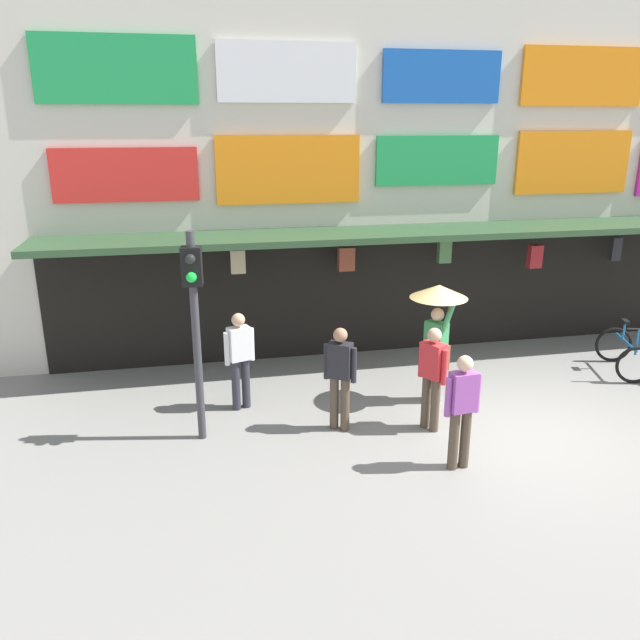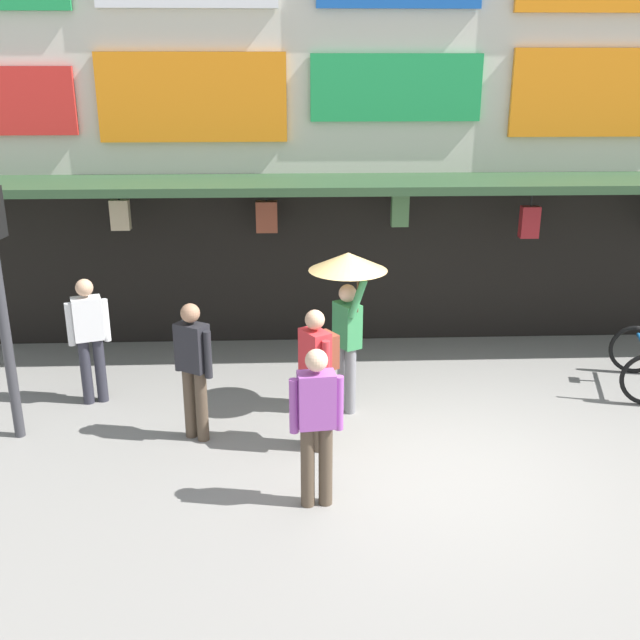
{
  "view_description": "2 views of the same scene",
  "coord_description": "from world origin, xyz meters",
  "px_view_note": "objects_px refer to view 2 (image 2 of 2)",
  "views": [
    {
      "loc": [
        -4.81,
        -8.06,
        4.71
      ],
      "look_at": [
        -2.89,
        1.34,
        1.62
      ],
      "focal_mm": 35.5,
      "sensor_mm": 36.0,
      "label": 1
    },
    {
      "loc": [
        -1.58,
        -7.22,
        4.22
      ],
      "look_at": [
        -1.21,
        1.49,
        1.19
      ],
      "focal_mm": 41.47,
      "sensor_mm": 36.0,
      "label": 2
    }
  ],
  "objects_px": {
    "pedestrian_in_green": "(317,369)",
    "pedestrian_in_white": "(193,364)",
    "pedestrian_with_umbrella": "(348,288)",
    "pedestrian_in_black": "(89,334)",
    "pedestrian_in_blue": "(317,420)"
  },
  "relations": [
    {
      "from": "pedestrian_in_green",
      "to": "pedestrian_in_white",
      "type": "xyz_separation_m",
      "value": [
        -1.41,
        0.27,
        -0.04
      ]
    },
    {
      "from": "pedestrian_with_umbrella",
      "to": "pedestrian_in_black",
      "type": "distance_m",
      "value": 3.37
    },
    {
      "from": "pedestrian_in_green",
      "to": "pedestrian_in_black",
      "type": "xyz_separation_m",
      "value": [
        -2.86,
        1.33,
        -0.04
      ]
    },
    {
      "from": "pedestrian_in_black",
      "to": "pedestrian_with_umbrella",
      "type": "bearing_deg",
      "value": -6.54
    },
    {
      "from": "pedestrian_in_white",
      "to": "pedestrian_in_black",
      "type": "bearing_deg",
      "value": 143.84
    },
    {
      "from": "pedestrian_with_umbrella",
      "to": "pedestrian_in_black",
      "type": "relative_size",
      "value": 1.24
    },
    {
      "from": "pedestrian_with_umbrella",
      "to": "pedestrian_in_blue",
      "type": "height_order",
      "value": "pedestrian_with_umbrella"
    },
    {
      "from": "pedestrian_in_green",
      "to": "pedestrian_in_blue",
      "type": "distance_m",
      "value": 1.19
    },
    {
      "from": "pedestrian_with_umbrella",
      "to": "pedestrian_in_blue",
      "type": "distance_m",
      "value": 2.3
    },
    {
      "from": "pedestrian_in_white",
      "to": "pedestrian_in_black",
      "type": "xyz_separation_m",
      "value": [
        -1.45,
        1.06,
        0.0
      ]
    },
    {
      "from": "pedestrian_in_green",
      "to": "pedestrian_in_black",
      "type": "bearing_deg",
      "value": 155.04
    },
    {
      "from": "pedestrian_in_white",
      "to": "pedestrian_in_blue",
      "type": "xyz_separation_m",
      "value": [
        1.37,
        -1.46,
        0.0
      ]
    },
    {
      "from": "pedestrian_in_white",
      "to": "pedestrian_in_black",
      "type": "height_order",
      "value": "same"
    },
    {
      "from": "pedestrian_in_blue",
      "to": "pedestrian_in_white",
      "type": "bearing_deg",
      "value": 133.09
    },
    {
      "from": "pedestrian_with_umbrella",
      "to": "pedestrian_in_black",
      "type": "xyz_separation_m",
      "value": [
        -3.28,
        0.38,
        -0.69
      ]
    }
  ]
}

